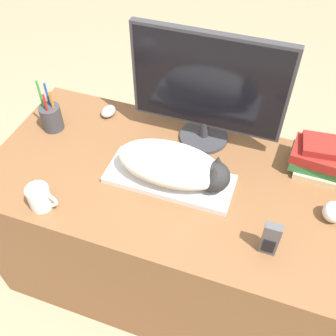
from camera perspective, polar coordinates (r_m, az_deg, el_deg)
The scene contains 10 objects.
desk at distance 1.75m, azimuth -0.12°, elevation -8.91°, with size 1.37×0.71×0.71m.
keyboard at distance 1.44m, azimuth 0.22°, elevation -1.63°, with size 0.47×0.18×0.02m.
cat at distance 1.38m, azimuth 1.05°, elevation 0.37°, with size 0.41×0.19×0.14m.
monitor at distance 1.46m, azimuth 5.80°, elevation 11.63°, with size 0.58×0.20×0.47m.
computer_mouse at distance 1.74m, azimuth -8.66°, elevation 8.15°, with size 0.06×0.08×0.04m.
coffee_mug at distance 1.41m, azimuth -18.06°, elevation -4.10°, with size 0.11×0.08×0.09m.
pen_cup at distance 1.70m, azimuth -16.58°, elevation 7.12°, with size 0.09×0.09×0.23m.
baseball at distance 1.43m, azimuth 22.94°, elevation -5.90°, with size 0.07×0.07×0.07m.
phone at distance 1.26m, azimuth 14.62°, elevation -9.97°, with size 0.05×0.03×0.13m.
book_stack at distance 1.55m, azimuth 21.16°, elevation 1.36°, with size 0.22×0.17×0.13m.
Camera 1 is at (0.33, -0.57, 1.80)m, focal length 42.00 mm.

